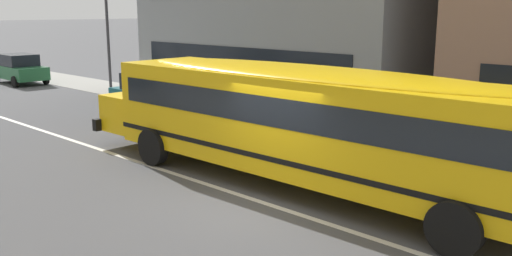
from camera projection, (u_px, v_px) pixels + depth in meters
name	position (u px, v px, depth m)	size (l,w,h in m)	color
ground_plane	(267.00, 204.00, 11.84)	(400.00, 400.00, 0.00)	#4C4C4F
sidewalk_far	(427.00, 145.00, 16.96)	(120.00, 3.00, 0.01)	gray
lane_centreline	(267.00, 204.00, 11.84)	(110.00, 0.16, 0.01)	silver
school_bus	(297.00, 115.00, 12.77)	(12.80, 3.04, 2.85)	yellow
parked_car_green_under_tree	(20.00, 68.00, 30.81)	(3.95, 1.97, 1.64)	#236038
parked_car_teal_by_lamppost	(154.00, 94.00, 21.59)	(3.93, 1.94, 1.64)	#195B66
street_lamp	(106.00, 5.00, 26.91)	(0.44, 0.44, 6.80)	#38383D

